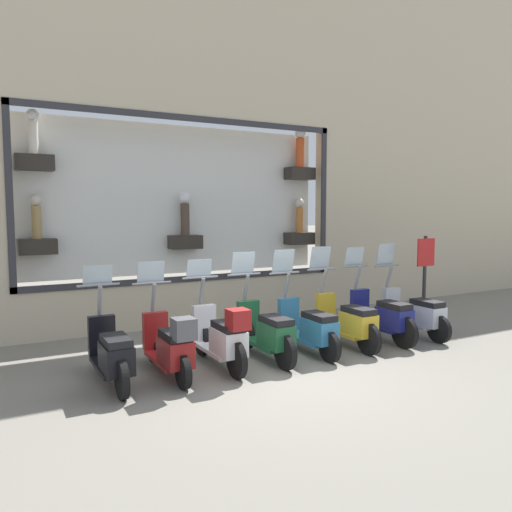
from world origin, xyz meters
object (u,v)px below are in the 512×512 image
scooter_teal_3 (309,328)px  scooter_green_4 (267,333)px  scooter_navy_1 (383,317)px  scooter_black_7 (112,354)px  scooter_red_6 (171,346)px  scooter_silver_0 (415,313)px  scooter_yellow_2 (348,322)px  scooter_white_5 (222,337)px  shop_sign_post (425,278)px

scooter_teal_3 → scooter_green_4: bearing=89.8°
scooter_navy_1 → scooter_black_7: (-0.01, 4.77, -0.02)m
scooter_green_4 → scooter_black_7: bearing=90.1°
scooter_red_6 → scooter_teal_3: bearing=-88.3°
scooter_silver_0 → scooter_red_6: size_ratio=1.00×
scooter_yellow_2 → scooter_green_4: scooter_yellow_2 is taller
scooter_teal_3 → scooter_green_4: (0.00, 0.79, 0.01)m
scooter_white_5 → scooter_red_6: size_ratio=1.01×
scooter_black_7 → shop_sign_post: 6.29m
scooter_silver_0 → scooter_teal_3: scooter_silver_0 is taller
scooter_yellow_2 → scooter_black_7: 3.97m
scooter_teal_3 → scooter_white_5: (-0.06, 1.59, 0.05)m
scooter_navy_1 → scooter_teal_3: (-0.01, 1.59, -0.02)m
scooter_yellow_2 → scooter_black_7: scooter_yellow_2 is taller
scooter_yellow_2 → scooter_red_6: (-0.07, 3.18, 0.01)m
scooter_white_5 → scooter_red_6: scooter_red_6 is taller
scooter_silver_0 → scooter_navy_1: 0.79m
scooter_yellow_2 → scooter_green_4: bearing=90.0°
scooter_yellow_2 → scooter_white_5: scooter_yellow_2 is taller
scooter_white_5 → scooter_black_7: (0.06, 1.59, -0.05)m
scooter_yellow_2 → scooter_white_5: bearing=91.5°
scooter_yellow_2 → scooter_teal_3: scooter_yellow_2 is taller
scooter_black_7 → shop_sign_post: bearing=-86.0°
scooter_green_4 → scooter_yellow_2: bearing=-90.0°
scooter_silver_0 → scooter_navy_1: scooter_silver_0 is taller
scooter_yellow_2 → scooter_green_4: size_ratio=1.00×
scooter_navy_1 → scooter_yellow_2: bearing=90.1°
scooter_silver_0 → shop_sign_post: size_ratio=0.98×
scooter_yellow_2 → scooter_teal_3: 0.79m
scooter_silver_0 → scooter_teal_3: size_ratio=1.00×
scooter_navy_1 → scooter_green_4: (-0.00, 2.38, -0.01)m
shop_sign_post → scooter_yellow_2: bearing=100.8°
scooter_red_6 → scooter_silver_0: bearing=-89.1°
scooter_navy_1 → scooter_green_4: scooter_green_4 is taller
scooter_silver_0 → scooter_navy_1: (0.00, 0.79, 0.02)m
scooter_teal_3 → scooter_green_4: 0.79m
scooter_yellow_2 → scooter_red_6: scooter_yellow_2 is taller
scooter_red_6 → scooter_yellow_2: bearing=-88.7°
scooter_green_4 → scooter_black_7: 2.38m
scooter_silver_0 → scooter_yellow_2: (0.00, 1.59, 0.01)m
scooter_green_4 → shop_sign_post: size_ratio=0.98×
scooter_white_5 → scooter_black_7: 1.59m
scooter_teal_3 → scooter_black_7: 3.18m
scooter_navy_1 → scooter_red_6: (-0.08, 3.97, 0.01)m
scooter_silver_0 → scooter_teal_3: bearing=90.0°
scooter_white_5 → scooter_red_6: bearing=90.8°
scooter_yellow_2 → shop_sign_post: bearing=-79.2°
scooter_green_4 → shop_sign_post: shop_sign_post is taller
scooter_white_5 → scooter_green_4: bearing=-85.5°
scooter_green_4 → scooter_white_5: 0.80m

